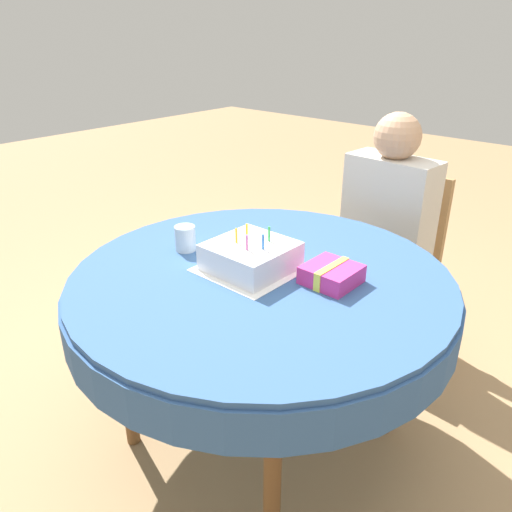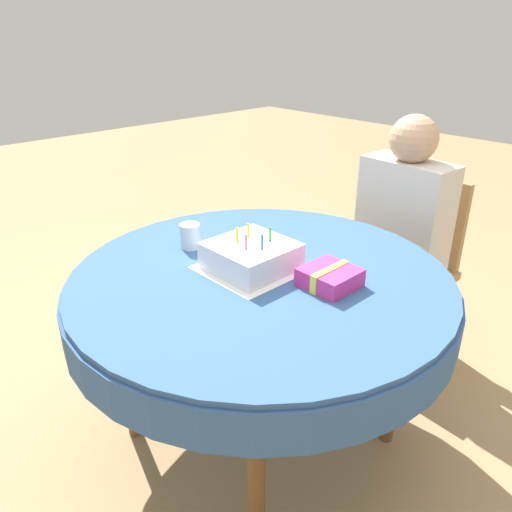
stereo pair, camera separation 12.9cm
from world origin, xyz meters
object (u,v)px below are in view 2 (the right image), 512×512
at_px(birthday_cake, 252,256).
at_px(drinking_glass, 190,236).
at_px(chair, 407,260).
at_px(gift_box, 330,277).
at_px(person, 401,221).

bearing_deg(birthday_cake, drinking_glass, -170.85).
distance_m(chair, drinking_glass, 1.09).
relative_size(chair, drinking_glass, 9.14).
height_order(chair, gift_box, chair).
height_order(person, birthday_cake, person).
xyz_separation_m(chair, drinking_glass, (-0.34, -0.99, 0.31)).
bearing_deg(chair, person, -90.00).
height_order(person, gift_box, person).
bearing_deg(drinking_glass, gift_box, 14.66).
height_order(birthday_cake, drinking_glass, birthday_cake).
bearing_deg(person, birthday_cake, -89.90).
bearing_deg(person, gift_box, -71.37).
distance_m(person, gift_box, 0.79).
distance_m(person, birthday_cake, 0.86).
bearing_deg(chair, birthday_cake, -89.91).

